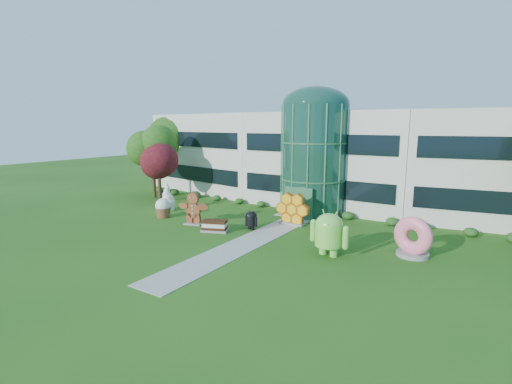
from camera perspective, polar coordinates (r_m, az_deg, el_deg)
The scene contains 14 objects.
ground at distance 25.12m, azimuth -2.73°, elevation -8.48°, with size 140.00×140.00×0.00m, color #215114.
building at distance 39.96m, azimuth 12.42°, elevation 5.15°, with size 46.00×15.00×9.30m, color beige, non-canonical shape.
atrium at distance 34.40m, azimuth 8.92°, elevation 4.89°, with size 6.00×6.00×9.80m, color #194738.
walkway at distance 26.69m, azimuth -0.22°, elevation -7.28°, with size 2.40×20.00×0.04m, color #9E9E93.
tree_red at distance 40.09m, azimuth -14.69°, elevation 2.70°, with size 4.00×4.00×6.00m, color #3F0C14, non-canonical shape.
trees_backdrop at distance 35.39m, azimuth 9.54°, elevation 3.88°, with size 52.00×8.00×8.40m, color #214D13, non-canonical shape.
android_green at distance 23.62m, azimuth 11.16°, elevation -5.87°, with size 2.80×1.87×3.17m, color #76D845, non-canonical shape.
android_black at distance 28.94m, azimuth -0.74°, elevation -4.14°, with size 1.51×1.01×1.72m, color black, non-canonical shape.
donut at distance 25.11m, azimuth 23.12°, elevation -6.27°, with size 2.46×1.18×2.56m, color #F75E7C, non-canonical shape.
gingerbread at distance 30.80m, azimuth -9.60°, elevation -2.48°, with size 2.90×1.12×2.68m, color maroon, non-canonical shape.
ice_cream_sandwich at distance 28.67m, azimuth -6.38°, elevation -5.20°, with size 2.02×1.01×0.90m, color #321E0B, non-canonical shape.
honeycomb at distance 30.50m, azimuth 5.66°, elevation -2.81°, with size 3.01×1.08×2.37m, color #FFAF19, non-canonical shape.
froyo at distance 36.23m, azimuth -13.50°, elevation -0.65°, with size 1.59×1.59×2.73m, color white, non-canonical shape.
cupcake at distance 33.72m, azimuth -14.11°, elevation -2.37°, with size 1.43×1.43×1.72m, color white, non-canonical shape.
Camera 1 is at (13.86, -19.33, 8.10)m, focal length 26.00 mm.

